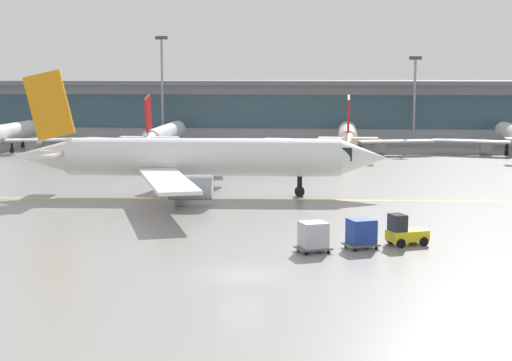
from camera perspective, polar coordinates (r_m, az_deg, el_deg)
ground_plane at (r=46.86m, az=-1.03°, el=-6.58°), size 400.00×400.00×0.00m
taxiway_centreline_stripe at (r=73.34m, az=-3.80°, el=-1.30°), size 109.97×3.14×0.01m
terminal_concourse at (r=129.22m, az=2.07°, el=4.89°), size 178.11×11.00×9.60m
gate_airplane_1 at (r=118.80m, az=-17.16°, el=3.10°), size 23.26×25.04×8.29m
gate_airplane_2 at (r=113.03m, az=-6.37°, el=3.18°), size 23.29×25.01×8.29m
gate_airplane_3 at (r=111.97m, az=6.38°, el=3.13°), size 23.28×25.02×8.29m
taxiing_regional_jet at (r=74.88m, az=-3.97°, el=1.55°), size 34.66×32.29×11.50m
baggage_tug at (r=55.24m, az=10.27°, el=-3.53°), size 2.94×2.37×2.10m
cargo_dolly_lead at (r=53.77m, az=7.33°, el=-3.60°), size 2.55×2.28×1.94m
cargo_dolly_trailing at (r=52.40m, az=4.00°, el=-3.86°), size 2.55×2.28×1.94m
apron_light_mast_1 at (r=122.98m, az=-6.54°, el=6.50°), size 1.80×0.36×16.18m
apron_light_mast_2 at (r=122.14m, az=10.95°, el=5.69°), size 1.80×0.36×13.22m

